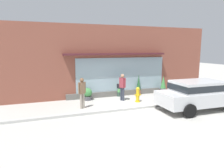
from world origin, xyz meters
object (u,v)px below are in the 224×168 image
Objects in this scene: pedestrian_with_handbag at (122,85)px; parked_car_silver at (199,93)px; fire_hydrant at (138,95)px; potted_plant_near_hydrant at (119,89)px; potted_plant_by_entrance at (139,85)px; potted_plant_window_right at (88,94)px; potted_plant_window_center at (163,85)px; pedestrian_passerby at (82,91)px.

parked_car_silver is (3.00, -3.17, -0.07)m from pedestrian_with_handbag.
potted_plant_near_hydrant is at bearing 105.71° from fire_hydrant.
potted_plant_by_entrance is 1.46× the size of potted_plant_near_hydrant.
pedestrian_with_handbag is at bearing -22.74° from potted_plant_window_right.
parked_car_silver reaches higher than potted_plant_window_center.
pedestrian_passerby is (-3.40, -0.20, 0.51)m from fire_hydrant.
potted_plant_by_entrance is (4.36, 1.95, -0.28)m from pedestrian_passerby.
pedestrian_passerby is at bearing 159.13° from parked_car_silver.
fire_hydrant is 1.83m from potted_plant_near_hydrant.
parked_car_silver reaches higher than fire_hydrant.
fire_hydrant is 3.09m from potted_plant_window_right.
potted_plant_near_hydrant is (-0.49, 1.76, 0.01)m from fire_hydrant.
pedestrian_with_handbag is at bearing 176.37° from pedestrian_passerby.
pedestrian_with_handbag is (-0.75, 0.64, 0.51)m from fire_hydrant.
potted_plant_window_right is (-1.97, 0.83, -0.56)m from pedestrian_with_handbag.
pedestrian_with_handbag is 1.70× the size of potted_plant_near_hydrant.
pedestrian_passerby is 4.78m from potted_plant_by_entrance.
potted_plant_by_entrance is (-1.30, 4.27, -0.21)m from parked_car_silver.
potted_plant_window_center is at bearing 27.98° from fire_hydrant.
pedestrian_passerby is 1.89m from potted_plant_window_right.
parked_car_silver is at bearing -38.75° from potted_plant_window_right.
fire_hydrant is 0.64× the size of potted_plant_by_entrance.
potted_plant_window_center is (2.76, 1.46, 0.16)m from fire_hydrant.
potted_plant_near_hydrant is at bearing -41.51° from pedestrian_with_handbag.
potted_plant_window_center is at bearing -105.48° from pedestrian_with_handbag.
pedestrian_passerby reaches higher than potted_plant_window_center.
potted_plant_by_entrance is at bearing 171.07° from potted_plant_window_center.
potted_plant_window_center reaches higher than potted_plant_window_right.
pedestrian_with_handbag is 4.36m from parked_car_silver.
pedestrian_with_handbag reaches higher than fire_hydrant.
fire_hydrant is 3.41m from parked_car_silver.
potted_plant_near_hydrant is (-2.75, 4.28, -0.42)m from parked_car_silver.
potted_plant_near_hydrant is (2.91, 1.96, -0.50)m from pedestrian_passerby.
pedestrian_with_handbag is at bearing -147.12° from potted_plant_by_entrance.
pedestrian_with_handbag is 1.29× the size of potted_plant_window_center.
pedestrian_passerby is 2.15× the size of potted_plant_window_right.
potted_plant_window_right is (-2.72, 1.47, -0.06)m from fire_hydrant.
potted_plant_near_hydrant is at bearing 174.85° from potted_plant_window_center.
pedestrian_with_handbag is at bearing -166.81° from potted_plant_window_center.
pedestrian_passerby reaches higher than fire_hydrant.
potted_plant_window_right is 3.70m from potted_plant_by_entrance.
pedestrian_with_handbag is 1.16× the size of potted_plant_by_entrance.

